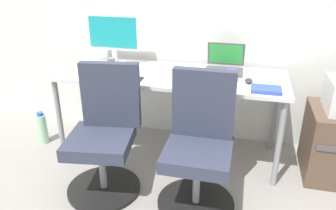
% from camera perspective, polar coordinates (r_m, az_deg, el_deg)
% --- Properties ---
extents(ground_plane, '(5.28, 5.28, 0.00)m').
position_cam_1_polar(ground_plane, '(3.03, 0.23, -7.93)').
color(ground_plane, gray).
extents(desk, '(1.88, 0.66, 0.73)m').
position_cam_1_polar(desk, '(2.74, 0.25, 4.15)').
color(desk, silver).
rests_on(desk, ground).
extents(office_chair_left, '(0.54, 0.54, 0.94)m').
position_cam_1_polar(office_chair_left, '(2.44, -10.84, -5.35)').
color(office_chair_left, black).
rests_on(office_chair_left, ground).
extents(office_chair_right, '(0.54, 0.54, 0.94)m').
position_cam_1_polar(office_chair_right, '(2.26, 5.38, -7.42)').
color(office_chair_right, black).
rests_on(office_chair_right, ground).
extents(water_bottle_on_floor, '(0.09, 0.09, 0.31)m').
position_cam_1_polar(water_bottle_on_floor, '(3.31, -20.78, -3.78)').
color(water_bottle_on_floor, '#A5D8B2').
rests_on(water_bottle_on_floor, ground).
extents(desktop_monitor, '(0.48, 0.18, 0.43)m').
position_cam_1_polar(desktop_monitor, '(2.99, -9.36, 11.75)').
color(desktop_monitor, silver).
rests_on(desktop_monitor, desk).
extents(open_laptop, '(0.31, 0.29, 0.22)m').
position_cam_1_polar(open_laptop, '(2.83, 9.69, 6.93)').
color(open_laptop, '#4C4C51').
rests_on(open_laptop, desk).
extents(keyboard_by_monitor, '(0.34, 0.12, 0.02)m').
position_cam_1_polar(keyboard_by_monitor, '(2.71, -11.28, 5.09)').
color(keyboard_by_monitor, '#2D2D2D').
rests_on(keyboard_by_monitor, desk).
extents(keyboard_by_laptop, '(0.34, 0.12, 0.02)m').
position_cam_1_polar(keyboard_by_laptop, '(2.86, -1.20, 6.50)').
color(keyboard_by_laptop, '#B7B7B7').
rests_on(keyboard_by_laptop, desk).
extents(mouse_by_monitor, '(0.06, 0.10, 0.03)m').
position_cam_1_polar(mouse_by_monitor, '(2.58, 13.71, 4.08)').
color(mouse_by_monitor, '#2D2D2D').
rests_on(mouse_by_monitor, desk).
extents(mouse_by_laptop, '(0.06, 0.10, 0.03)m').
position_cam_1_polar(mouse_by_laptop, '(2.47, 4.32, 3.81)').
color(mouse_by_laptop, '#2D2D2D').
rests_on(mouse_by_laptop, desk).
extents(coffee_mug, '(0.08, 0.08, 0.09)m').
position_cam_1_polar(coffee_mug, '(2.57, 10.87, 4.99)').
color(coffee_mug, purple).
rests_on(coffee_mug, desk).
extents(pen_cup, '(0.07, 0.07, 0.10)m').
position_cam_1_polar(pen_cup, '(2.83, -9.71, 6.93)').
color(pen_cup, slate).
rests_on(pen_cup, desk).
extents(phone_near_monitor, '(0.07, 0.14, 0.01)m').
position_cam_1_polar(phone_near_monitor, '(2.57, -5.34, 4.28)').
color(phone_near_monitor, black).
rests_on(phone_near_monitor, desk).
extents(notebook, '(0.21, 0.15, 0.03)m').
position_cam_1_polar(notebook, '(2.44, 16.51, 2.57)').
color(notebook, blue).
rests_on(notebook, desk).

